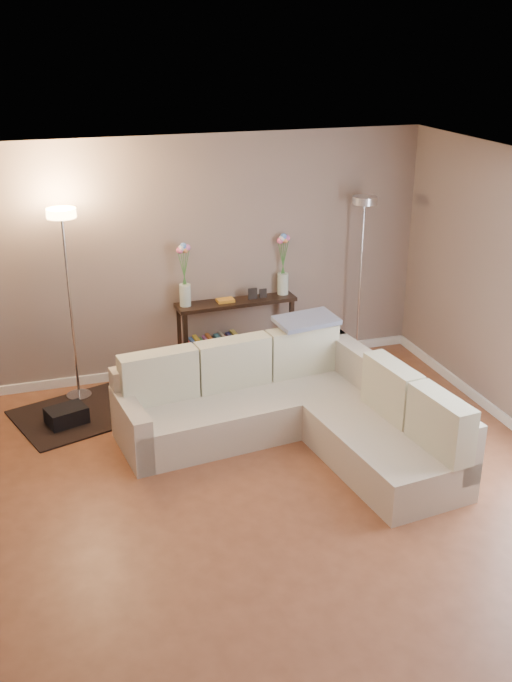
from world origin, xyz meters
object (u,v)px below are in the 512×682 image
object	(u,v)px
floor_lamp_lit	(67,268)
floor_lamp_unlit	(362,247)
sectional_sofa	(294,409)
console_table	(228,331)

from	to	relation	value
floor_lamp_lit	floor_lamp_unlit	distance (m)	3.20
sectional_sofa	floor_lamp_unlit	xyz separation A→B (m)	(1.37, 1.57, 1.03)
sectional_sofa	floor_lamp_lit	distance (m)	2.61
console_table	floor_lamp_lit	size ratio (longest dim) A/B	0.68
sectional_sofa	floor_lamp_unlit	bearing A→B (deg)	48.98
console_table	floor_lamp_unlit	world-z (taller)	floor_lamp_unlit
console_table	floor_lamp_unlit	xyz separation A→B (m)	(1.51, -0.15, 0.88)
sectional_sofa	floor_lamp_lit	size ratio (longest dim) A/B	1.35
sectional_sofa	floor_lamp_unlit	size ratio (longest dim) A/B	1.42
console_table	floor_lamp_lit	world-z (taller)	floor_lamp_lit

